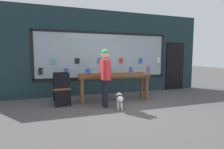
{
  "coord_description": "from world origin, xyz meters",
  "views": [
    {
      "loc": [
        -1.88,
        -4.31,
        1.45
      ],
      "look_at": [
        -0.15,
        0.9,
        0.91
      ],
      "focal_mm": 28.0,
      "sensor_mm": 36.0,
      "label": 1
    }
  ],
  "objects": [
    {
      "name": "display_table_main",
      "position": [
        -0.0,
        1.1,
        0.73
      ],
      "size": [
        2.38,
        0.68,
        0.92
      ],
      "color": "brown",
      "rests_on": "ground_plane"
    },
    {
      "name": "person_browsing",
      "position": [
        -0.49,
        0.51,
        0.98
      ],
      "size": [
        0.24,
        0.66,
        1.68
      ],
      "rotation": [
        0.0,
        0.0,
        1.52
      ],
      "color": "black",
      "rests_on": "ground_plane"
    },
    {
      "name": "sandwich_board_sign",
      "position": [
        -1.68,
        1.27,
        0.5
      ],
      "size": [
        0.54,
        0.84,
        0.97
      ],
      "rotation": [
        0.0,
        0.0,
        0.06
      ],
      "color": "black",
      "rests_on": "ground_plane"
    },
    {
      "name": "shopfront_facade",
      "position": [
        0.04,
        2.39,
        1.61
      ],
      "size": [
        8.61,
        0.29,
        3.25
      ],
      "color": "#192D33",
      "rests_on": "ground_plane"
    },
    {
      "name": "ground_plane",
      "position": [
        0.0,
        0.0,
        0.0
      ],
      "size": [
        40.0,
        40.0,
        0.0
      ],
      "primitive_type": "plane",
      "color": "#474444"
    },
    {
      "name": "small_dog",
      "position": [
        -0.14,
        0.24,
        0.29
      ],
      "size": [
        0.29,
        0.57,
        0.42
      ],
      "rotation": [
        0.0,
        0.0,
        1.32
      ],
      "color": "white",
      "rests_on": "ground_plane"
    }
  ]
}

